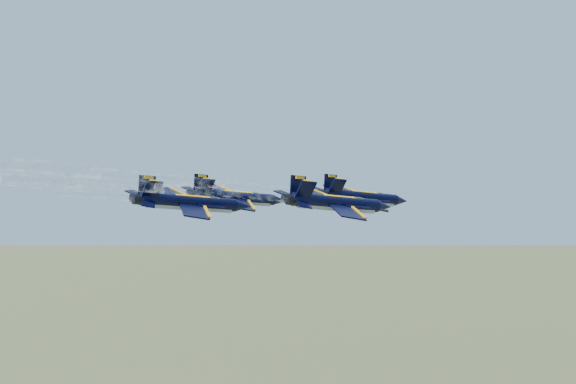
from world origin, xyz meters
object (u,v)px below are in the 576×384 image
Objects in this scene: jet_left at (237,197)px; jet_right at (338,203)px; jet_slot at (191,202)px; jet_lead at (363,197)px.

jet_left and jet_right have the same top height.
jet_left is 1.00× the size of jet_right.
jet_right and jet_slot have the same top height.
jet_slot is at bearing -89.80° from jet_lead.
jet_left is at bearing -125.58° from jet_lead.
jet_lead is at bearing 130.49° from jet_right.
jet_lead and jet_left have the same top height.
jet_left and jet_slot have the same top height.
jet_right is at bearing -49.51° from jet_lead.
jet_left is at bearing -174.66° from jet_right.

